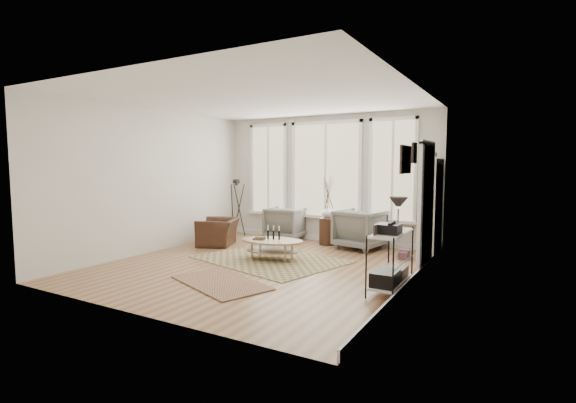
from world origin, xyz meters
The scene contains 17 objects.
room centered at (0.02, 0.03, 1.43)m, with size 5.50×5.54×2.90m.
bay_window centered at (0.00, 2.71, 1.61)m, with size 4.14×0.12×2.24m.
door centered at (2.57, 1.15, 1.12)m, with size 0.09×1.06×2.22m.
bookcase centered at (2.44, 2.23, 0.96)m, with size 0.31×0.85×2.06m.
low_shelf centered at (2.38, -0.30, 0.51)m, with size 0.38×1.08×1.30m.
wall_art centered at (2.58, -0.27, 1.88)m, with size 0.04×0.88×0.44m.
rug_main centered at (-0.10, 0.46, 0.01)m, with size 2.56×1.92×0.01m, color brown.
rug_runner centered at (0.07, -1.23, 0.01)m, with size 1.59×0.88×0.01m, color brown.
coffee_table centered at (-0.08, 0.49, 0.29)m, with size 1.29×0.93×0.55m.
armchair_left centered at (-0.89, 2.45, 0.39)m, with size 0.83×0.86×0.78m, color slate.
armchair_right centered at (1.02, 2.27, 0.42)m, with size 0.90×0.92×0.84m, color slate.
side_table centered at (0.24, 2.35, 0.80)m, with size 0.40×0.40×1.66m.
vase centered at (0.17, 2.45, 0.72)m, with size 0.25×0.25×0.26m, color silver.
accent_chair centered at (-1.85, 1.10, 0.29)m, with size 0.79×0.90×0.59m, color #3B2217.
tripod_camera centered at (-2.22, 2.29, 0.65)m, with size 0.50×0.50×1.41m.
book_stack_near centered at (2.05, 1.89, 0.08)m, with size 0.20×0.26×0.17m, color brown.
book_stack_far centered at (2.05, 1.75, 0.07)m, with size 0.17×0.22×0.14m, color brown.
Camera 1 is at (3.97, -6.07, 1.79)m, focal length 26.00 mm.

